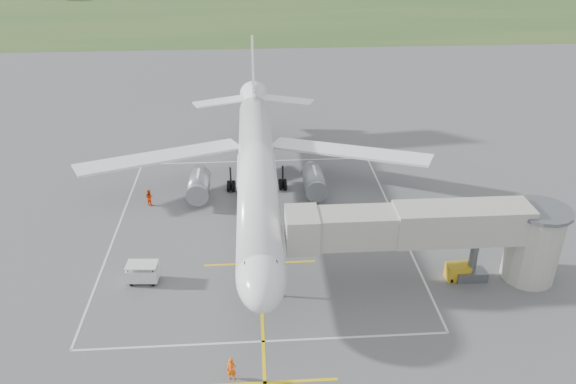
{
  "coord_description": "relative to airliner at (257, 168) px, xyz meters",
  "views": [
    {
      "loc": [
        -0.28,
        -51.61,
        29.28
      ],
      "look_at": [
        2.92,
        -4.0,
        4.0
      ],
      "focal_mm": 35.0,
      "sensor_mm": 36.0,
      "label": 1
    }
  ],
  "objects": [
    {
      "name": "apron_markings",
      "position": [
        0.0,
        -6.57,
        -4.38
      ],
      "size": [
        28.2,
        60.0,
        0.01
      ],
      "color": "yellow",
      "rests_on": "ground"
    },
    {
      "name": "ramp_worker_wing",
      "position": [
        -11.48,
        0.88,
        -3.51
      ],
      "size": [
        1.09,
        1.03,
        1.77
      ],
      "primitive_type": "imported",
      "rotation": [
        0.0,
        0.0,
        2.58
      ],
      "color": "#FE4008",
      "rests_on": "ground"
    },
    {
      "name": "ramp_worker_nose",
      "position": [
        -2.23,
        -24.26,
        -3.49
      ],
      "size": [
        0.73,
        0.56,
        1.8
      ],
      "primitive_type": "imported",
      "rotation": [
        0.0,
        0.0,
        -0.21
      ],
      "color": "#FF5908",
      "rests_on": "ground"
    },
    {
      "name": "airliner",
      "position": [
        0.0,
        0.0,
        0.0
      ],
      "size": [
        38.93,
        46.75,
        13.52
      ],
      "color": "white",
      "rests_on": "ground"
    },
    {
      "name": "baggage_cart",
      "position": [
        -9.98,
        -12.75,
        -3.46
      ],
      "size": [
        2.71,
        1.74,
        1.82
      ],
      "rotation": [
        0.0,
        0.0,
        -0.07
      ],
      "color": "silver",
      "rests_on": "ground"
    },
    {
      "name": "grass_strip",
      "position": [
        0.0,
        129.25,
        -4.38
      ],
      "size": [
        700.0,
        120.0,
        0.02
      ],
      "primitive_type": "cube",
      "color": "#315123",
      "rests_on": "ground"
    },
    {
      "name": "jet_bridge",
      "position": [
        15.72,
        -14.25,
        0.35
      ],
      "size": [
        23.4,
        5.0,
        7.2
      ],
      "color": "#A19E91",
      "rests_on": "ground"
    },
    {
      "name": "ground",
      "position": [
        0.0,
        -0.75,
        -4.39
      ],
      "size": [
        700.0,
        700.0,
        0.0
      ],
      "primitive_type": "plane",
      "color": "#525254",
      "rests_on": "ground"
    },
    {
      "name": "gpu_unit",
      "position": [
        16.89,
        -14.11,
        -3.68
      ],
      "size": [
        1.97,
        1.44,
        1.44
      ],
      "rotation": [
        0.0,
        0.0,
        0.05
      ],
      "color": "#BA8F17",
      "rests_on": "ground"
    }
  ]
}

